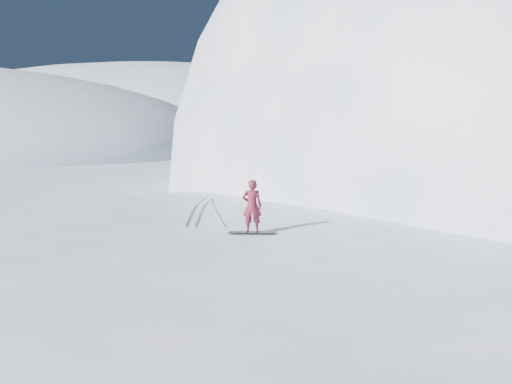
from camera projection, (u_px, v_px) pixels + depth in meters
ground at (210, 311)px, 15.35m from camera, size 400.00×400.00×0.00m
near_ridge at (254, 280)px, 18.17m from camera, size 36.00×28.00×4.80m
peak_shoulder at (417, 202)px, 33.77m from camera, size 28.00×24.00×18.00m
far_ridge_c at (147, 135)px, 127.87m from camera, size 140.00×90.00×36.00m
wind_bumps at (207, 286)px, 17.49m from camera, size 16.00×14.40×1.00m
snowboard at (252, 232)px, 15.23m from camera, size 1.46×0.39×0.02m
snowboarder at (252, 206)px, 15.10m from camera, size 0.62×0.44×1.62m
board_tracks at (203, 208)px, 19.01m from camera, size 2.23×5.95×0.04m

